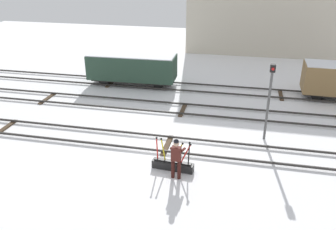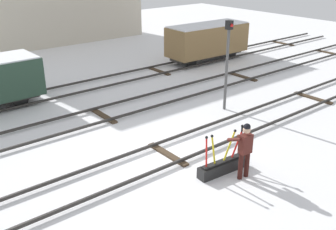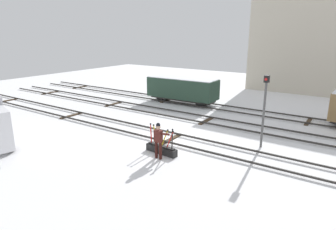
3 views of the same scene
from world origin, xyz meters
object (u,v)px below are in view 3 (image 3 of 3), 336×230
at_px(switch_lever_frame, 162,149).
at_px(freight_car_near_switch, 182,88).
at_px(rail_worker, 159,138).
at_px(signal_post, 264,104).

xyz_separation_m(switch_lever_frame, freight_car_near_switch, (-4.94, 10.04, 1.03)).
distance_m(rail_worker, freight_car_near_switch, 11.83).
xyz_separation_m(switch_lever_frame, rail_worker, (0.25, -0.58, 0.77)).
xyz_separation_m(rail_worker, signal_post, (3.66, 4.23, 1.33)).
xyz_separation_m(switch_lever_frame, signal_post, (3.91, 3.65, 2.11)).
relative_size(switch_lever_frame, rail_worker, 1.01).
bearing_deg(rail_worker, freight_car_near_switch, 120.99).
bearing_deg(switch_lever_frame, rail_worker, -61.62).
height_order(switch_lever_frame, signal_post, signal_post).
distance_m(signal_post, freight_car_near_switch, 10.98).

